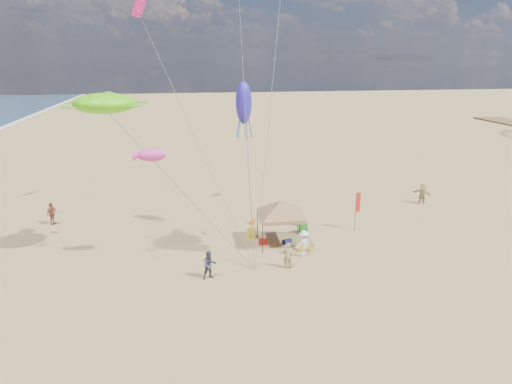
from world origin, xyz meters
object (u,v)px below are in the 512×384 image
at_px(person_far_a, 52,213).
at_px(person_near_b, 210,265).
at_px(cooler_red, 263,242).
at_px(chair_yellow, 252,233).
at_px(feather_flag, 358,205).
at_px(person_far_c, 422,194).
at_px(person_near_c, 304,244).
at_px(beach_cart, 303,247).
at_px(person_near_a, 288,255).
at_px(chair_green, 303,228).
at_px(canopy_tent, 282,202).
at_px(cooler_blue, 298,223).

bearing_deg(person_far_a, person_near_b, -109.85).
relative_size(cooler_red, person_far_a, 0.31).
bearing_deg(cooler_red, chair_yellow, 114.58).
xyz_separation_m(feather_flag, person_far_c, (7.78, 4.76, -1.02)).
bearing_deg(person_near_c, beach_cart, -122.66).
xyz_separation_m(feather_flag, person_near_b, (-10.93, -5.67, -1.08)).
height_order(person_near_a, person_near_c, person_near_c).
relative_size(person_near_c, person_far_a, 0.99).
xyz_separation_m(cooler_red, chair_yellow, (-0.55, 1.21, 0.16)).
bearing_deg(chair_yellow, person_far_a, 160.00).
relative_size(cooler_red, chair_yellow, 0.77).
bearing_deg(person_near_b, chair_green, 24.17).
xyz_separation_m(chair_yellow, beach_cart, (2.93, -2.56, -0.15)).
height_order(person_near_b, person_far_c, person_far_c).
bearing_deg(chair_yellow, person_near_b, -121.08).
height_order(chair_green, person_near_b, person_near_b).
bearing_deg(person_near_c, chair_green, -122.89).
xyz_separation_m(canopy_tent, person_far_c, (13.69, 6.34, -2.04)).
relative_size(cooler_blue, person_near_c, 0.32).
bearing_deg(person_near_a, feather_flag, -145.37).
bearing_deg(feather_flag, canopy_tent, -165.10).
distance_m(chair_green, chair_yellow, 3.76).
xyz_separation_m(person_near_a, person_far_c, (14.12, 9.92, 0.07)).
height_order(cooler_blue, person_near_b, person_near_b).
relative_size(person_near_a, person_near_c, 0.95).
bearing_deg(person_near_a, cooler_blue, -114.23).
height_order(chair_green, chair_yellow, same).
bearing_deg(person_far_a, cooler_red, -88.89).
bearing_deg(person_near_a, person_far_c, -149.40).
height_order(beach_cart, person_far_a, person_far_a).
relative_size(feather_flag, person_far_c, 1.61).
relative_size(feather_flag, person_near_a, 1.75).
xyz_separation_m(person_far_a, person_far_c, (29.55, -0.16, 0.02)).
relative_size(cooler_red, person_near_a, 0.33).
height_order(canopy_tent, person_near_a, canopy_tent).
relative_size(feather_flag, beach_cart, 3.16).
xyz_separation_m(chair_yellow, person_near_a, (1.30, -4.94, 0.46)).
xyz_separation_m(person_near_b, person_near_c, (5.97, 1.96, 0.02)).
height_order(canopy_tent, cooler_red, canopy_tent).
relative_size(person_near_a, person_near_b, 0.98).
xyz_separation_m(person_near_c, person_far_a, (-16.80, 8.64, 0.01)).
distance_m(person_far_a, person_far_c, 29.55).
height_order(person_near_a, person_near_b, person_near_b).
bearing_deg(canopy_tent, chair_yellow, 141.93).
relative_size(chair_green, person_near_c, 0.41).
relative_size(chair_green, person_near_a, 0.43).
distance_m(canopy_tent, cooler_red, 2.98).
xyz_separation_m(canopy_tent, person_near_a, (-0.43, -3.58, -2.11)).
relative_size(cooler_red, chair_green, 0.77).
bearing_deg(person_near_a, beach_cart, -128.81).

